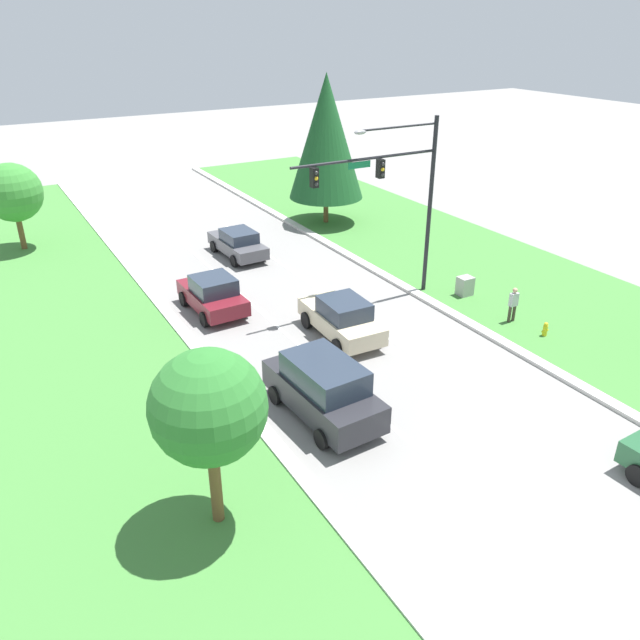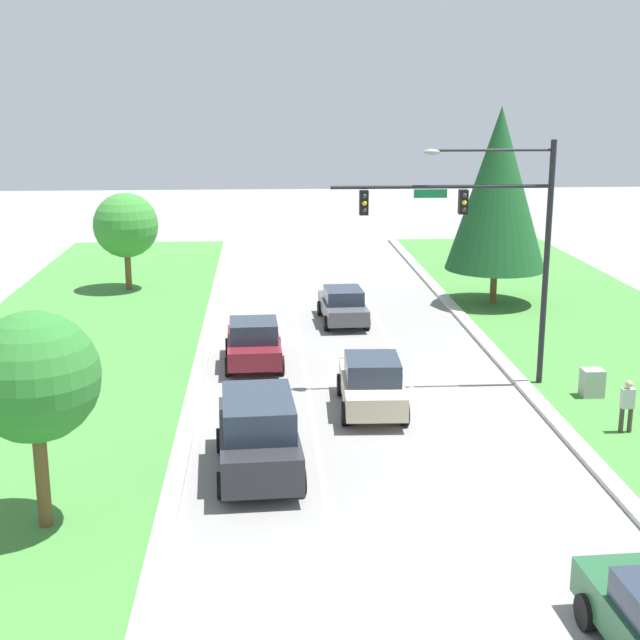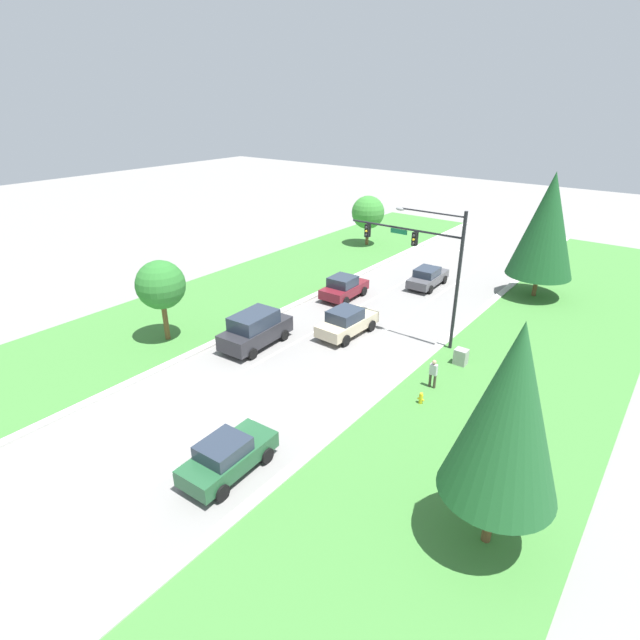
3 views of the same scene
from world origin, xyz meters
The scene contains 14 objects.
ground_plane centered at (0.00, 0.00, 0.00)m, with size 160.00×160.00×0.00m, color gray.
curb_strip_left centered at (-5.65, 0.00, 0.07)m, with size 0.50×90.00×0.15m.
lane_stripe_inner_left centered at (-1.80, 0.00, 0.00)m, with size 0.14×81.00×0.01m.
lane_stripe_inner_right centered at (1.80, 0.00, 0.00)m, with size 0.14×81.00×0.01m.
traffic_signal_mast centered at (4.24, 13.42, 5.55)m, with size 7.41×0.41×8.39m.
charcoal_suv centered at (-3.46, 6.62, 1.09)m, with size 2.42×4.95×2.15m.
graphite_sedan centered at (0.23, 22.52, 0.80)m, with size 2.08×4.54×1.58m.
burgundy_sedan centered at (-3.66, 16.34, 0.87)m, with size 2.22×4.20×1.76m.
champagne_sedan centered at (0.13, 11.24, 0.90)m, with size 2.19×4.59×1.79m.
utility_cabinet centered at (7.57, 11.90, 0.50)m, with size 0.70×0.60×1.00m.
pedestrian centered at (7.39, 8.63, 0.94)m, with size 0.40×0.23×1.69m.
conifer_near_right_tree centered at (7.73, 25.50, 5.53)m, with size 4.72×4.72×9.32m.
oak_near_left_tree centered at (-10.17, 29.80, 3.38)m, with size 3.27×3.27×5.03m.
oak_far_left_tree centered at (-8.41, 3.77, 3.67)m, with size 2.98×2.98×5.19m.
Camera 2 is at (-3.26, -15.54, 9.81)m, focal length 50.00 mm.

